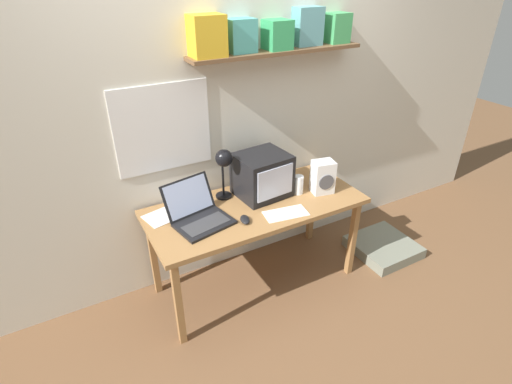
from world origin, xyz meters
TOP-DOWN VIEW (x-y plane):
  - ground_plane at (0.00, 0.00)m, footprint 12.00×12.00m
  - back_wall at (0.01, 0.38)m, footprint 5.60×0.24m
  - corner_desk at (0.00, 0.00)m, footprint 1.53×0.66m
  - crt_monitor at (0.11, 0.11)m, footprint 0.38×0.35m
  - laptop at (-0.43, 0.01)m, footprint 0.41×0.42m
  - desk_lamp at (-0.17, 0.15)m, footprint 0.13×0.19m
  - juice_glass at (0.35, -0.01)m, footprint 0.07×0.07m
  - space_heater at (0.51, -0.08)m, footprint 0.17×0.15m
  - computer_mouse at (-0.17, -0.15)m, footprint 0.09×0.12m
  - printed_handout at (-0.60, 0.17)m, footprint 0.30×0.24m
  - loose_paper_near_monitor at (0.12, -0.20)m, footprint 0.31×0.19m
  - floor_cushion at (1.14, -0.21)m, footprint 0.50×0.50m

SIDE VIEW (x-z plane):
  - ground_plane at x=0.00m, z-range 0.00..0.00m
  - floor_cushion at x=1.14m, z-range 0.00..0.09m
  - corner_desk at x=0.00m, z-range 0.29..1.00m
  - printed_handout at x=-0.60m, z-range 0.71..0.71m
  - loose_paper_near_monitor at x=0.12m, z-range 0.71..0.71m
  - computer_mouse at x=-0.17m, z-range 0.71..0.74m
  - juice_glass at x=0.35m, z-range 0.70..0.84m
  - laptop at x=-0.43m, z-range 0.65..0.89m
  - space_heater at x=0.51m, z-range 0.71..0.95m
  - crt_monitor at x=0.11m, z-range 0.71..1.02m
  - desk_lamp at x=-0.17m, z-range 0.81..1.20m
  - back_wall at x=0.01m, z-range 0.02..2.62m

